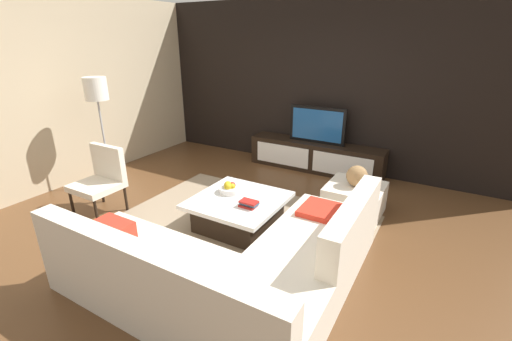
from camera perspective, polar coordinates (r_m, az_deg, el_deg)
ground_plane at (r=4.18m, az=-2.42°, el=-10.14°), size 14.00×14.00×0.00m
feature_wall_back at (r=6.07m, az=11.51°, el=13.45°), size 6.40×0.12×2.80m
side_wall_left at (r=6.11m, az=-28.37°, el=11.43°), size 0.12×5.20×2.80m
area_rug at (r=4.23m, az=-3.59°, el=-9.72°), size 3.02×2.47×0.01m
media_console at (r=6.05m, az=9.77°, el=2.33°), size 2.32×0.44×0.50m
television at (r=5.90m, az=10.11°, el=7.45°), size 0.96×0.06×0.61m
sectional_couch at (r=3.17m, az=-3.53°, el=-15.62°), size 2.42×2.28×0.80m
coffee_table at (r=4.20m, az=-2.89°, el=-6.83°), size 1.03×1.03×0.38m
accent_chair_near at (r=4.91m, az=-24.16°, el=-0.83°), size 0.57×0.53×0.87m
floor_lamp at (r=5.49m, az=-24.84°, el=11.12°), size 0.32×0.32×1.66m
ottoman at (r=4.67m, az=15.95°, el=-4.67°), size 0.70×0.70×0.40m
fruit_bowl at (r=4.27m, az=-4.31°, el=-2.96°), size 0.28×0.28×0.14m
decorative_ball at (r=4.54m, az=16.37°, el=-0.87°), size 0.27×0.27×0.27m
book_stack at (r=3.91m, az=-1.19°, el=-5.49°), size 0.21×0.14×0.08m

